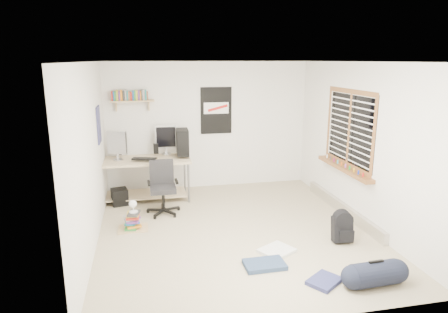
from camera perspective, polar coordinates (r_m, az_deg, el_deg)
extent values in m
cube|color=gray|center=(6.18, 1.43, -10.52)|extent=(4.00, 4.50, 0.01)
cube|color=white|center=(5.64, 1.59, 13.44)|extent=(4.00, 4.50, 0.01)
cube|color=silver|center=(7.95, -2.21, 4.42)|extent=(4.00, 0.01, 2.50)
cube|color=silver|center=(5.68, -18.59, -0.05)|extent=(0.01, 4.50, 2.50)
cube|color=silver|center=(6.53, 18.91, 1.64)|extent=(0.01, 4.50, 2.50)
cube|color=beige|center=(7.50, -11.63, -3.38)|extent=(1.92, 1.28, 0.81)
cube|color=#9D9DA1|center=(7.37, -15.01, 1.32)|extent=(0.37, 0.25, 0.41)
cube|color=#A4A4A9|center=(7.65, -8.30, 2.19)|extent=(0.40, 0.11, 0.44)
cube|color=black|center=(7.44, -5.95, 2.08)|extent=(0.23, 0.46, 0.47)
cube|color=black|center=(7.22, -11.32, -0.31)|extent=(0.46, 0.27, 0.02)
cube|color=black|center=(7.65, -14.86, 0.98)|extent=(0.12, 0.12, 0.20)
cube|color=black|center=(7.62, -9.70, 1.12)|extent=(0.09, 0.09, 0.18)
cube|color=black|center=(6.73, -8.73, -4.12)|extent=(0.60, 0.60, 0.90)
cube|color=tan|center=(7.67, -12.95, 7.74)|extent=(0.80, 0.22, 0.24)
cube|color=black|center=(7.91, -1.12, 6.58)|extent=(0.62, 0.03, 0.92)
cube|color=navy|center=(6.80, -17.46, 4.35)|extent=(0.02, 0.42, 0.60)
cube|color=brown|center=(6.72, 17.35, 3.83)|extent=(0.10, 1.50, 1.26)
cube|color=#B7B2A8|center=(7.07, 16.60, -7.09)|extent=(0.08, 2.50, 0.18)
cube|color=black|center=(5.96, 16.51, -9.91)|extent=(0.30, 0.25, 0.36)
cylinder|color=black|center=(5.06, 20.76, -15.45)|extent=(0.30, 0.30, 0.56)
cube|color=silver|center=(5.58, 7.55, -13.17)|extent=(0.55, 0.53, 0.04)
cube|color=navy|center=(5.20, 5.81, -15.09)|extent=(0.51, 0.33, 0.06)
cube|color=navy|center=(4.99, 14.14, -16.87)|extent=(0.48, 0.46, 0.05)
cube|color=brown|center=(6.32, -12.92, -8.79)|extent=(0.51, 0.44, 0.31)
cube|color=white|center=(6.22, -12.85, -6.89)|extent=(0.15, 0.23, 0.21)
cube|color=black|center=(7.39, -14.68, -5.63)|extent=(0.32, 0.32, 0.30)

